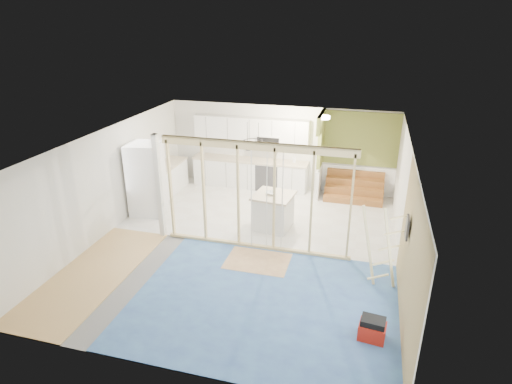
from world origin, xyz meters
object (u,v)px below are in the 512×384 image
(island, at_px, (273,212))
(ladder, at_px, (382,248))
(toolbox, at_px, (372,329))
(fridge, at_px, (147,179))

(island, distance_m, ladder, 3.32)
(island, distance_m, toolbox, 4.39)
(toolbox, bearing_deg, ladder, 94.04)
(ladder, bearing_deg, island, 124.25)
(ladder, bearing_deg, fridge, 143.55)
(island, relative_size, ladder, 0.60)
(toolbox, height_order, ladder, ladder)
(fridge, bearing_deg, island, -10.88)
(island, bearing_deg, toolbox, -47.96)
(toolbox, bearing_deg, island, 132.27)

